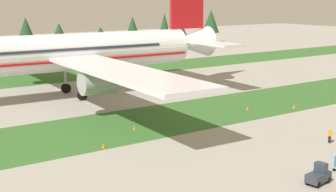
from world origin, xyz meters
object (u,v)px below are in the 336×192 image
airliner (60,53)px  taxiway_marker_3 (104,146)px  taxiway_marker_2 (294,107)px  taxiway_marker_1 (134,128)px  baggage_tug (319,175)px  taxiway_marker_0 (248,108)px  ground_crew_loader (330,135)px

airliner → taxiway_marker_3: bearing=168.8°
taxiway_marker_2 → taxiway_marker_1: bearing=172.2°
airliner → baggage_tug: 50.92m
taxiway_marker_3 → baggage_tug: bearing=-61.6°
baggage_tug → taxiway_marker_0: (15.57, 25.51, -0.51)m
taxiway_marker_0 → taxiway_marker_1: 20.11m
taxiway_marker_0 → taxiway_marker_2: bearing=-28.7°
airliner → ground_crew_loader: 46.11m
taxiway_marker_1 → taxiway_marker_2: size_ratio=0.93×
taxiway_marker_2 → taxiway_marker_3: size_ratio=1.30×
airliner → taxiway_marker_2: size_ratio=110.99×
taxiway_marker_1 → ground_crew_loader: bearing=-48.4°
baggage_tug → taxiway_marker_1: 26.03m
taxiway_marker_2 → taxiway_marker_3: bearing=-178.4°
ground_crew_loader → taxiway_marker_3: size_ratio=3.30×
baggage_tug → taxiway_marker_2: (22.01, 21.98, -0.47)m
ground_crew_loader → taxiway_marker_3: ground_crew_loader is taller
airliner → taxiway_marker_1: (-0.19, -24.63, -7.44)m
taxiway_marker_0 → taxiway_marker_1: size_ratio=0.94×
taxiway_marker_2 → baggage_tug: bearing=-135.0°
airliner → taxiway_marker_0: airliner is taller
airliner → baggage_tug: bearing=-172.7°
baggage_tug → taxiway_marker_3: baggage_tug is taller
ground_crew_loader → taxiway_marker_0: ground_crew_loader is taller
taxiway_marker_0 → taxiway_marker_2: taxiway_marker_2 is taller
ground_crew_loader → taxiway_marker_2: bearing=-29.8°
airliner → taxiway_marker_3: 30.93m
taxiway_marker_0 → taxiway_marker_3: bearing=-170.7°
baggage_tug → ground_crew_loader: 13.78m
ground_crew_loader → taxiway_marker_1: ground_crew_loader is taller
taxiway_marker_1 → taxiway_marker_2: 26.80m
taxiway_marker_0 → airliner: bearing=128.8°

